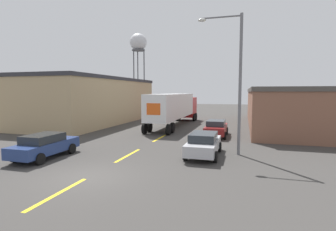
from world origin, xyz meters
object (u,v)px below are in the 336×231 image
water_tower (138,44)px  parked_car_right_near (204,144)px  parked_car_left_near (45,145)px  semi_truck (175,106)px  parked_car_right_mid (216,128)px  fire_hydrant (39,146)px  street_lamp (235,75)px

water_tower → parked_car_right_near: bearing=-63.1°
parked_car_left_near → parked_car_right_near: same height
semi_truck → parked_car_left_near: size_ratio=3.42×
water_tower → parked_car_left_near: bearing=-73.8°
semi_truck → parked_car_left_near: semi_truck is taller
parked_car_right_mid → parked_car_right_near: bearing=-90.0°
parked_car_right_near → water_tower: water_tower is taller
semi_truck → parked_car_right_near: 15.38m
fire_hydrant → semi_truck: bearing=71.6°
parked_car_left_near → fire_hydrant: bearing=141.6°
semi_truck → street_lamp: size_ratio=1.73×
parked_car_right_near → parked_car_right_mid: bearing=90.0°
parked_car_left_near → water_tower: water_tower is taller
parked_car_right_mid → water_tower: water_tower is taller
water_tower → fire_hydrant: 54.64m
semi_truck → street_lamp: bearing=-59.9°
semi_truck → fire_hydrant: size_ratio=18.89×
semi_truck → parked_car_right_near: semi_truck is taller
parked_car_right_near → parked_car_left_near: bearing=-160.9°
parked_car_right_near → semi_truck: bearing=111.6°
fire_hydrant → street_lamp: bearing=13.4°
parked_car_left_near → street_lamp: 12.98m
street_lamp → fire_hydrant: 14.14m
parked_car_right_near → street_lamp: street_lamp is taller
parked_car_left_near → parked_car_right_mid: size_ratio=1.00×
semi_truck → water_tower: water_tower is taller
semi_truck → street_lamp: (7.49, -13.26, 2.88)m
parked_car_left_near → water_tower: (-14.98, 51.56, 15.92)m
semi_truck → parked_car_right_mid: semi_truck is taller
water_tower → street_lamp: bearing=-60.8°
parked_car_left_near → parked_car_right_mid: 14.72m
water_tower → fire_hydrant: size_ratio=23.12×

